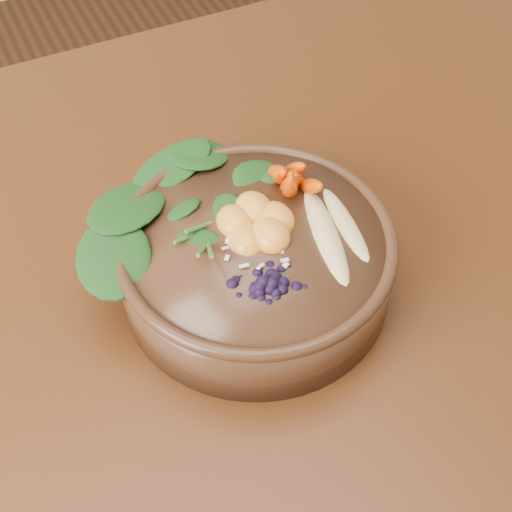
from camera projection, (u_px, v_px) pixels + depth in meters
dining_table at (158, 371)px, 0.73m from camera, size 1.60×0.90×0.75m
stoneware_bowl at (256, 263)px, 0.66m from camera, size 0.32×0.32×0.07m
kale_heap at (207, 186)px, 0.65m from camera, size 0.20×0.19×0.04m
carrot_cluster at (297, 155)px, 0.65m from camera, size 0.07×0.07×0.07m
banana_halves at (337, 220)px, 0.63m from camera, size 0.07×0.13×0.02m
mandarin_cluster at (256, 215)px, 0.63m from camera, size 0.09×0.10×0.03m
blueberry_pile at (266, 271)px, 0.58m from camera, size 0.14×0.12×0.03m
coconut_flakes at (260, 251)px, 0.62m from camera, size 0.09×0.08×0.01m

